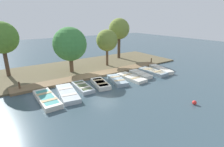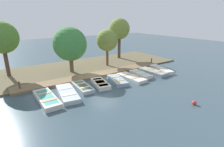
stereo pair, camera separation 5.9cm
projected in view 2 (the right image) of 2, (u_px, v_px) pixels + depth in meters
The scene contains 19 objects.
ground_plane at pixel (105, 79), 17.30m from camera, with size 80.00×80.00×0.00m, color #384C56.
shore_bank at pixel (83, 67), 21.22m from camera, with size 8.00×24.00×0.16m.
dock_walkway at pixel (98, 74), 18.36m from camera, with size 1.51×16.41×0.22m.
rowboat_0 at pixel (47, 99), 12.71m from camera, with size 3.56×1.25×0.38m.
rowboat_1 at pixel (67, 93), 13.64m from camera, with size 3.69×1.73×0.36m.
rowboat_2 at pixel (83, 87), 14.90m from camera, with size 2.76×1.17×0.34m.
rowboat_3 at pixel (100, 84), 15.62m from camera, with size 2.79×1.57×0.38m.
rowboat_4 at pixel (117, 80), 16.50m from camera, with size 3.03×1.76×0.36m.
rowboat_5 at pixel (131, 77), 17.28m from camera, with size 3.25×1.36×0.33m.
rowboat_6 at pixel (140, 74), 18.31m from camera, with size 2.81×1.22×0.36m.
rowboat_7 at pixel (153, 72), 18.97m from camera, with size 3.22×1.42×0.39m.
rowboat_8 at pixel (161, 69), 19.95m from camera, with size 3.51×1.65×0.38m.
mooring_post_near at pixel (19, 86), 14.41m from camera, with size 0.14×0.14×0.83m.
mooring_post_far at pixel (151, 61), 22.63m from camera, with size 0.14×0.14×0.83m.
buoy at pixel (194, 103), 12.18m from camera, with size 0.30×0.30×0.30m.
park_tree_far_left at pixel (2, 38), 16.68m from camera, with size 3.05×3.05×5.52m.
park_tree_left at pixel (70, 44), 18.26m from camera, with size 3.52×3.52×4.93m.
park_tree_center at pixel (107, 41), 20.83m from camera, with size 2.57×2.57×4.51m.
park_tree_right at pixel (119, 29), 24.46m from camera, with size 2.91×2.91×5.77m.
Camera 2 is at (13.90, -8.54, 5.82)m, focal length 28.00 mm.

